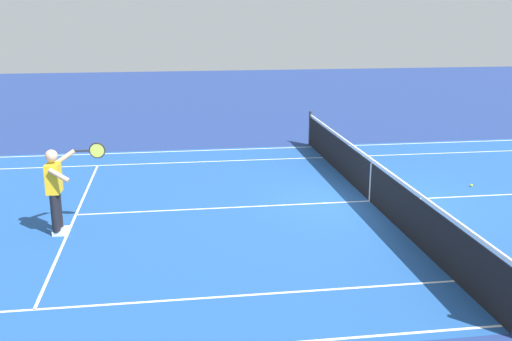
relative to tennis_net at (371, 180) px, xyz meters
name	(u,v)px	position (x,y,z in m)	size (l,w,h in m)	color
ground_plane	(370,201)	(0.00, 0.00, -0.49)	(60.00, 60.00, 0.00)	navy
court_slab	(370,201)	(0.00, 0.00, -0.49)	(24.20, 11.40, 0.00)	#1E4C93
court_line_markings	(370,201)	(0.00, 0.00, -0.49)	(23.85, 11.05, 0.01)	white
tennis_net	(371,180)	(0.00, 0.00, 0.00)	(0.10, 11.70, 1.08)	#2D2D33
tennis_player_near	(56,187)	(6.54, 1.03, 0.44)	(1.09, 0.78, 1.70)	black
tennis_ball	(471,185)	(-2.81, -0.73, -0.46)	(0.07, 0.07, 0.07)	#CCE01E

